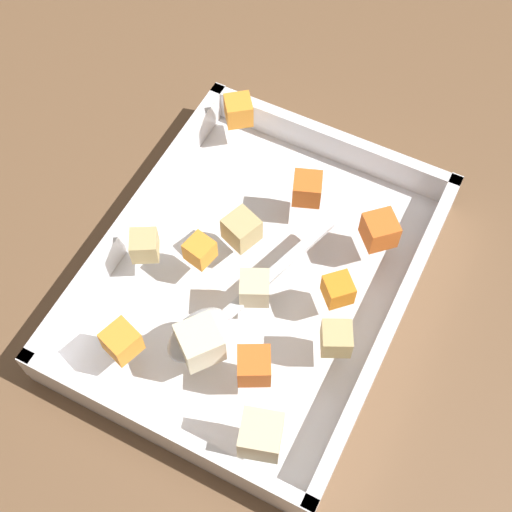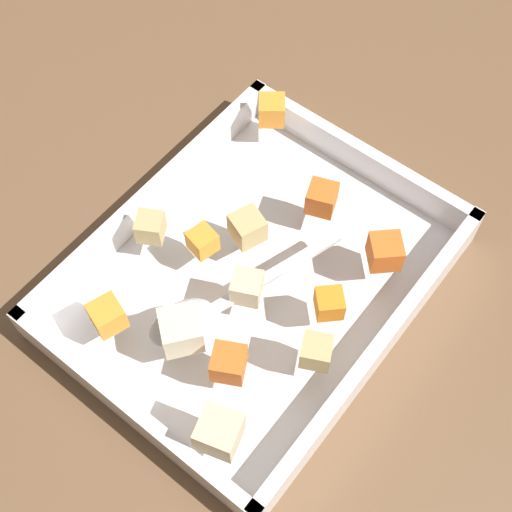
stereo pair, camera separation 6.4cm
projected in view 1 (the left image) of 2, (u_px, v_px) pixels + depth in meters
ground_plane at (248, 283)px, 0.69m from camera, size 4.00×4.00×0.00m
baking_dish at (256, 281)px, 0.68m from camera, size 0.35×0.28×0.05m
carrot_chunk_corner_se at (200, 251)px, 0.64m from camera, size 0.03×0.03×0.02m
carrot_chunk_center at (254, 366)px, 0.58m from camera, size 0.04×0.04×0.03m
carrot_chunk_far_left at (380, 230)px, 0.65m from camera, size 0.04×0.04×0.03m
carrot_chunk_mid_right at (307, 189)px, 0.67m from camera, size 0.03×0.03×0.03m
carrot_chunk_back_center at (122, 341)px, 0.59m from camera, size 0.03×0.03×0.03m
carrot_chunk_corner_nw at (238, 110)px, 0.72m from camera, size 0.04×0.04×0.03m
carrot_chunk_under_handle at (339, 288)px, 0.62m from camera, size 0.03×0.03×0.02m
potato_chunk_near_spoon at (200, 342)px, 0.59m from camera, size 0.05×0.05×0.03m
potato_chunk_near_left at (336, 339)px, 0.59m from camera, size 0.03×0.03×0.03m
potato_chunk_heap_top at (254, 288)px, 0.62m from camera, size 0.03×0.03×0.03m
potato_chunk_heap_side at (242, 229)px, 0.65m from camera, size 0.04×0.04×0.03m
potato_chunk_corner_sw at (144, 245)px, 0.64m from camera, size 0.03×0.03×0.02m
potato_chunk_mid_left at (261, 435)px, 0.55m from camera, size 0.04×0.04×0.03m
serving_spoon at (209, 325)px, 0.61m from camera, size 0.20×0.08×0.02m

